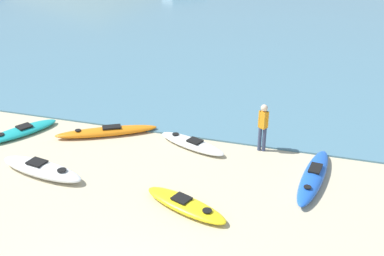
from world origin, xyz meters
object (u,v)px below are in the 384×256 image
at_px(kayak_on_sand_1, 185,205).
at_px(kayak_on_sand_6, 107,131).
at_px(kayak_on_sand_3, 314,176).
at_px(kayak_on_sand_8, 192,143).
at_px(kayak_on_sand_2, 21,131).
at_px(kayak_on_sand_0, 41,169).
at_px(person_near_waterline, 263,125).

height_order(kayak_on_sand_1, kayak_on_sand_6, kayak_on_sand_6).
xyz_separation_m(kayak_on_sand_3, kayak_on_sand_8, (-4.06, 1.02, -0.04)).
relative_size(kayak_on_sand_6, kayak_on_sand_8, 1.28).
relative_size(kayak_on_sand_2, kayak_on_sand_8, 1.03).
xyz_separation_m(kayak_on_sand_0, person_near_waterline, (6.12, 3.45, 0.77)).
bearing_deg(person_near_waterline, kayak_on_sand_3, -39.60).
distance_m(kayak_on_sand_1, kayak_on_sand_3, 4.00).
xyz_separation_m(kayak_on_sand_2, person_near_waterline, (8.40, 1.31, 0.82)).
bearing_deg(kayak_on_sand_0, kayak_on_sand_3, 14.14).
xyz_separation_m(kayak_on_sand_6, kayak_on_sand_8, (3.16, 0.03, -0.02)).
relative_size(kayak_on_sand_2, person_near_waterline, 1.68).
distance_m(kayak_on_sand_3, person_near_waterline, 2.42).
distance_m(kayak_on_sand_3, kayak_on_sand_6, 7.28).
xyz_separation_m(kayak_on_sand_2, kayak_on_sand_8, (6.11, 0.87, 0.00)).
distance_m(kayak_on_sand_1, kayak_on_sand_6, 5.28).
relative_size(kayak_on_sand_1, kayak_on_sand_8, 1.00).
bearing_deg(kayak_on_sand_0, kayak_on_sand_1, -5.25).
height_order(kayak_on_sand_0, kayak_on_sand_6, kayak_on_sand_0).
relative_size(kayak_on_sand_1, kayak_on_sand_2, 0.97).
distance_m(kayak_on_sand_3, kayak_on_sand_8, 4.18).
bearing_deg(person_near_waterline, kayak_on_sand_0, -150.59).
relative_size(kayak_on_sand_0, person_near_waterline, 1.87).
bearing_deg(kayak_on_sand_1, kayak_on_sand_0, 174.75).
bearing_deg(kayak_on_sand_6, kayak_on_sand_8, 0.46).
xyz_separation_m(kayak_on_sand_0, kayak_on_sand_6, (0.68, 2.98, -0.03)).
xyz_separation_m(kayak_on_sand_2, kayak_on_sand_6, (2.96, 0.84, 0.02)).
distance_m(kayak_on_sand_6, person_near_waterline, 5.53).
xyz_separation_m(kayak_on_sand_8, person_near_waterline, (2.29, 0.44, 0.82)).
bearing_deg(kayak_on_sand_3, kayak_on_sand_1, -142.78).
distance_m(kayak_on_sand_0, kayak_on_sand_8, 4.87).
bearing_deg(kayak_on_sand_8, kayak_on_sand_2, -171.94).
relative_size(kayak_on_sand_2, kayak_on_sand_3, 0.81).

